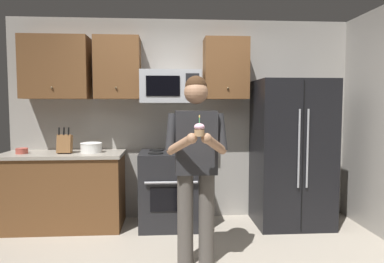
# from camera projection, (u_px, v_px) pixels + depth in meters

# --- Properties ---
(wall_back) EXTENTS (4.40, 0.10, 2.60)m
(wall_back) POSITION_uv_depth(u_px,v_px,m) (182.00, 120.00, 4.64)
(wall_back) COLOR gray
(wall_back) RESTS_ON ground
(oven_range) EXTENTS (0.76, 0.70, 0.93)m
(oven_range) POSITION_uv_depth(u_px,v_px,m) (171.00, 189.00, 4.31)
(oven_range) COLOR black
(oven_range) RESTS_ON ground
(microwave) EXTENTS (0.74, 0.41, 0.40)m
(microwave) POSITION_uv_depth(u_px,v_px,m) (170.00, 87.00, 4.33)
(microwave) COLOR #9EA0A5
(refrigerator) EXTENTS (0.90, 0.75, 1.80)m
(refrigerator) POSITION_uv_depth(u_px,v_px,m) (292.00, 153.00, 4.34)
(refrigerator) COLOR black
(refrigerator) RESTS_ON ground
(cabinet_row_upper) EXTENTS (2.78, 0.36, 0.76)m
(cabinet_row_upper) POSITION_uv_depth(u_px,v_px,m) (124.00, 68.00, 4.33)
(cabinet_row_upper) COLOR brown
(counter_left) EXTENTS (1.44, 0.66, 0.92)m
(counter_left) POSITION_uv_depth(u_px,v_px,m) (64.00, 190.00, 4.24)
(counter_left) COLOR brown
(counter_left) RESTS_ON ground
(knife_block) EXTENTS (0.16, 0.15, 0.32)m
(knife_block) POSITION_uv_depth(u_px,v_px,m) (65.00, 144.00, 4.15)
(knife_block) COLOR brown
(knife_block) RESTS_ON counter_left
(bowl_large_white) EXTENTS (0.26, 0.26, 0.12)m
(bowl_large_white) POSITION_uv_depth(u_px,v_px,m) (91.00, 147.00, 4.22)
(bowl_large_white) COLOR white
(bowl_large_white) RESTS_ON counter_left
(bowl_small_colored) EXTENTS (0.14, 0.14, 0.07)m
(bowl_small_colored) POSITION_uv_depth(u_px,v_px,m) (22.00, 151.00, 4.12)
(bowl_small_colored) COLOR #B24C3F
(bowl_small_colored) RESTS_ON counter_left
(person) EXTENTS (0.60, 0.48, 1.76)m
(person) POSITION_uv_depth(u_px,v_px,m) (196.00, 159.00, 3.22)
(person) COLOR #4C4742
(person) RESTS_ON ground
(cupcake) EXTENTS (0.09, 0.09, 0.17)m
(cupcake) POSITION_uv_depth(u_px,v_px,m) (199.00, 130.00, 2.87)
(cupcake) COLOR #A87F56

